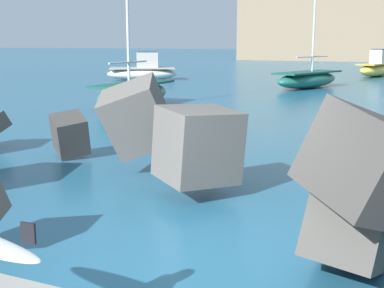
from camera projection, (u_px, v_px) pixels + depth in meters
name	position (u px, v px, depth m)	size (l,w,h in m)	color
ground_plane	(214.00, 260.00, 6.63)	(400.00, 400.00, 0.00)	#235B7A
breakwater_jetty	(322.00, 166.00, 7.00)	(30.47, 7.02, 2.57)	#4C4944
boat_near_left	(308.00, 79.00, 31.40)	(3.63, 6.23, 6.11)	#1E6656
boat_near_centre	(143.00, 71.00, 37.71)	(5.46, 4.37, 2.15)	beige
boat_near_right	(134.00, 94.00, 22.16)	(1.85, 5.04, 6.61)	#1E6656
boat_mid_left	(377.00, 67.00, 42.14)	(3.19, 6.10, 2.25)	#EAC64C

